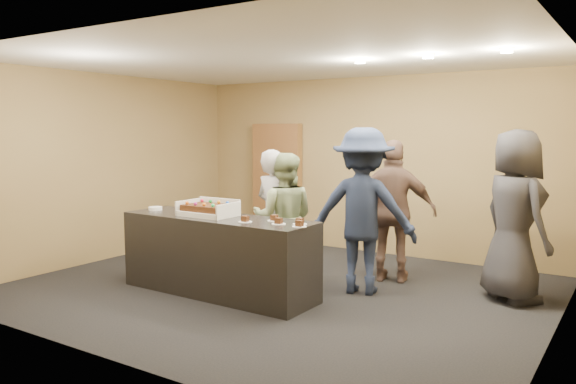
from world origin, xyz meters
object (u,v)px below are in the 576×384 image
object	(u,v)px
serving_counter	(218,255)
storage_cabinet	(277,183)
plate_stack	(155,208)
person_dark_suit	(515,216)
person_server_grey	(274,215)
person_brown_extra	(394,211)
sheet_cake	(208,208)
person_navy_man	(363,211)
person_sage_man	(284,218)
cake_box	(209,212)

from	to	relation	value
serving_counter	storage_cabinet	distance (m)	3.21
plate_stack	person_dark_suit	size ratio (longest dim) A/B	0.09
person_server_grey	person_brown_extra	world-z (taller)	person_brown_extra
sheet_cake	person_navy_man	xyz separation A→B (m)	(1.52, 0.96, -0.04)
person_navy_man	storage_cabinet	bearing A→B (deg)	-53.07
sheet_cake	person_server_grey	bearing A→B (deg)	66.41
person_server_grey	person_navy_man	bearing A→B (deg)	-156.67
person_server_grey	person_sage_man	bearing A→B (deg)	-167.67
storage_cabinet	cake_box	world-z (taller)	storage_cabinet
person_brown_extra	person_dark_suit	xyz separation A→B (m)	(1.43, -0.03, 0.06)
person_navy_man	person_brown_extra	xyz separation A→B (m)	(0.12, 0.64, -0.07)
cake_box	person_dark_suit	world-z (taller)	person_dark_suit
cake_box	storage_cabinet	bearing A→B (deg)	109.14
storage_cabinet	person_brown_extra	xyz separation A→B (m)	(2.65, -1.34, -0.11)
person_navy_man	person_brown_extra	world-z (taller)	person_navy_man
storage_cabinet	person_server_grey	bearing A→B (deg)	-56.91
person_server_grey	person_brown_extra	size ratio (longest dim) A/B	0.93
plate_stack	person_dark_suit	distance (m)	4.23
serving_counter	person_server_grey	xyz separation A→B (m)	(0.22, 0.83, 0.38)
cake_box	sheet_cake	distance (m)	0.06
person_sage_man	person_dark_suit	distance (m)	2.66
storage_cabinet	plate_stack	distance (m)	2.95
person_sage_man	person_brown_extra	distance (m)	1.37
person_brown_extra	serving_counter	bearing A→B (deg)	31.68
sheet_cake	cake_box	bearing A→B (deg)	89.15
person_sage_man	person_navy_man	xyz separation A→B (m)	(1.00, 0.14, 0.15)
cake_box	person_sage_man	world-z (taller)	person_sage_man
plate_stack	person_brown_extra	world-z (taller)	person_brown_extra
plate_stack	person_navy_man	distance (m)	2.56
plate_stack	person_server_grey	xyz separation A→B (m)	(1.22, 0.83, -0.09)
person_brown_extra	sheet_cake	bearing A→B (deg)	29.02
cake_box	plate_stack	world-z (taller)	cake_box
person_sage_man	person_navy_man	size ratio (longest dim) A/B	0.84
person_dark_suit	sheet_cake	bearing A→B (deg)	69.58
serving_counter	person_brown_extra	world-z (taller)	person_brown_extra
storage_cabinet	person_navy_man	world-z (taller)	storage_cabinet
person_brown_extra	person_navy_man	bearing A→B (deg)	63.79
plate_stack	person_sage_man	size ratio (longest dim) A/B	0.10
person_sage_man	cake_box	bearing A→B (deg)	31.63
person_dark_suit	person_brown_extra	bearing A→B (deg)	41.06
serving_counter	person_dark_suit	xyz separation A→B (m)	(2.92, 1.57, 0.50)
sheet_cake	plate_stack	world-z (taller)	sheet_cake
plate_stack	person_server_grey	size ratio (longest dim) A/B	0.10
serving_counter	person_brown_extra	xyz separation A→B (m)	(1.49, 1.60, 0.44)
person_server_grey	person_sage_man	world-z (taller)	person_server_grey
person_sage_man	serving_counter	bearing A→B (deg)	40.21
serving_counter	plate_stack	distance (m)	1.11
plate_stack	person_dark_suit	bearing A→B (deg)	21.82
serving_counter	storage_cabinet	bearing A→B (deg)	112.59
serving_counter	person_dark_suit	size ratio (longest dim) A/B	1.26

